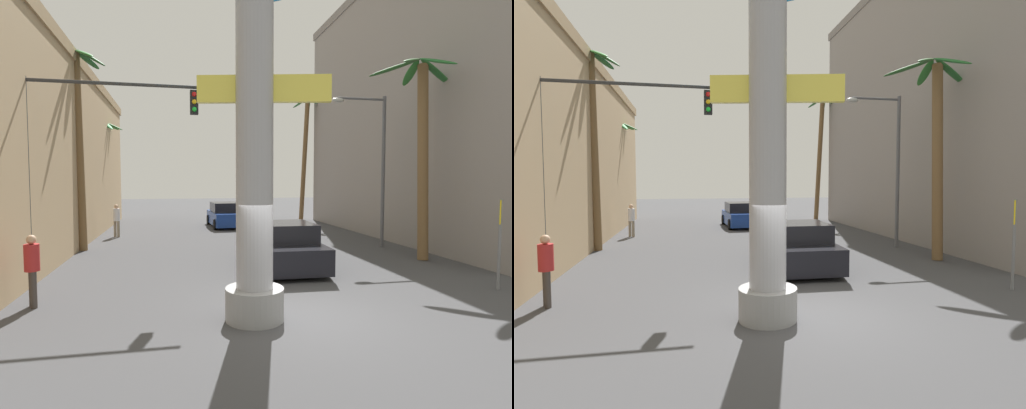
% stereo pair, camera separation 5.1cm
% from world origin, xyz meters
% --- Properties ---
extents(ground_plane, '(91.35, 91.35, 0.00)m').
position_xyz_m(ground_plane, '(0.00, 10.00, 0.00)').
color(ground_plane, '#424244').
extents(building_right, '(6.37, 18.39, 13.68)m').
position_xyz_m(building_right, '(10.84, 11.15, 6.85)').
color(building_right, gray).
rests_on(building_right, ground).
extents(neon_sign_pole, '(3.14, 1.27, 9.79)m').
position_xyz_m(neon_sign_pole, '(-0.87, 0.04, 4.41)').
color(neon_sign_pole, '#9E9EA3').
rests_on(neon_sign_pole, ground).
extents(street_lamp, '(2.54, 0.28, 6.66)m').
position_xyz_m(street_lamp, '(6.14, 7.99, 4.07)').
color(street_lamp, '#59595E').
rests_on(street_lamp, ground).
extents(crossing_sign, '(0.47, 0.47, 2.50)m').
position_xyz_m(crossing_sign, '(6.16, 1.01, 1.64)').
color(crossing_sign, slate).
rests_on(crossing_sign, ground).
extents(traffic_light_mast, '(5.53, 0.32, 5.87)m').
position_xyz_m(traffic_light_mast, '(-4.84, 3.99, 4.17)').
color(traffic_light_mast, '#333333').
rests_on(traffic_light_mast, ground).
extents(car_lead, '(2.28, 5.02, 1.56)m').
position_xyz_m(car_lead, '(1.13, 5.06, 0.70)').
color(car_lead, black).
rests_on(car_lead, ground).
extents(car_far, '(2.11, 4.31, 1.56)m').
position_xyz_m(car_far, '(0.67, 17.14, 0.73)').
color(car_far, black).
rests_on(car_far, ground).
extents(palm_tree_far_right, '(2.36, 2.40, 9.07)m').
position_xyz_m(palm_tree_far_right, '(7.06, 20.26, 5.37)').
color(palm_tree_far_right, brown).
rests_on(palm_tree_far_right, ground).
extents(palm_tree_far_left, '(2.55, 2.52, 6.75)m').
position_xyz_m(palm_tree_far_left, '(-6.94, 18.61, 4.17)').
color(palm_tree_far_left, brown).
rests_on(palm_tree_far_left, ground).
extents(palm_tree_near_right, '(3.32, 3.51, 7.59)m').
position_xyz_m(palm_tree_near_right, '(6.59, 5.30, 4.58)').
color(palm_tree_near_right, brown).
rests_on(palm_tree_near_right, ground).
extents(palm_tree_mid_left, '(2.51, 2.30, 8.42)m').
position_xyz_m(palm_tree_mid_left, '(-6.43, 9.79, 5.07)').
color(palm_tree_mid_left, brown).
rests_on(palm_tree_mid_left, ground).
extents(pedestrian_curb_left, '(0.46, 0.46, 1.72)m').
position_xyz_m(pedestrian_curb_left, '(-5.84, 1.93, 1.01)').
color(pedestrian_curb_left, '#3F3833').
rests_on(pedestrian_curb_left, ground).
extents(pedestrian_far_left, '(0.45, 0.45, 1.71)m').
position_xyz_m(pedestrian_far_left, '(-5.50, 13.66, 1.00)').
color(pedestrian_far_left, gray).
rests_on(pedestrian_far_left, ground).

